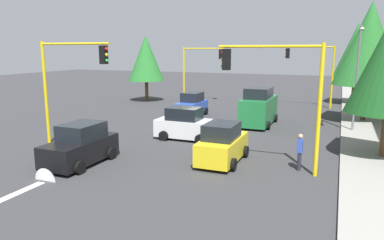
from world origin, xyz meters
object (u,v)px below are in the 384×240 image
Objects in this scene: tree_roadside_mid at (369,44)px; car_yellow at (222,144)px; delivery_van_green at (259,108)px; car_blue at (192,105)px; car_white at (187,125)px; traffic_signal_far_right at (199,63)px; traffic_signal_far_left at (313,64)px; street_lamp_curbside at (358,67)px; traffic_signal_near_left at (278,82)px; pedestrian_crossing at (300,151)px; traffic_signal_near_right at (69,73)px; tree_opposite_side at (146,58)px; tree_roadside_far at (357,51)px; car_black at (81,146)px.

car_yellow is (13.62, -6.89, -4.98)m from tree_roadside_mid.
delivery_van_green is 6.08m from car_blue.
delivery_van_green is at bearing 151.93° from car_white.
traffic_signal_far_right is 1.58× the size of car_blue.
street_lamp_curbside is (10.39, 3.48, 0.23)m from traffic_signal_far_left.
tree_roadside_mid reaches higher than traffic_signal_near_left.
traffic_signal_near_right is at bearing -87.44° from pedestrian_crossing.
car_white is at bearing -59.56° from street_lamp_curbside.
traffic_signal_near_right is 0.85× the size of tree_opposite_side.
tree_opposite_side reaches higher than delivery_van_green.
street_lamp_curbside is at bearing 55.12° from traffic_signal_far_right.
pedestrian_crossing is at bearing 3.04° from traffic_signal_far_left.
tree_roadside_mid is at bearing 2.86° from tree_roadside_far.
car_blue is 14.63m from pedestrian_crossing.
tree_roadside_mid is at bearing 169.67° from street_lamp_curbside.
traffic_signal_near_right is at bearing -13.21° from car_blue.
traffic_signal_far_left is 11.42m from traffic_signal_far_right.
car_yellow is 5.00m from car_white.
traffic_signal_near_right is at bearing -87.54° from car_yellow.
car_blue is at bearing -103.61° from delivery_van_green.
tree_roadside_mid is 2.47× the size of car_blue.
traffic_signal_near_right is 1.55× the size of car_white.
traffic_signal_far_right is 16.91m from tree_roadside_mid.
delivery_van_green is (10.02, -2.88, -2.84)m from traffic_signal_far_left.
traffic_signal_near_right reaches higher than car_black.
traffic_signal_near_right is 12.17m from car_blue.
tree_roadside_mid is (-4.39, 0.80, 1.52)m from street_lamp_curbside.
traffic_signal_near_left is at bearing -8.98° from tree_roadside_far.
car_blue is at bearing 17.13° from traffic_signal_far_right.
car_white is (7.41, 2.71, 0.00)m from car_blue.
delivery_van_green is 2.82× the size of pedestrian_crossing.
tree_roadside_far is at bearing 147.60° from traffic_signal_near_right.
traffic_signal_far_left is at bearing 163.97° from delivery_van_green.
tree_roadside_far is at bearing 135.08° from car_blue.
pedestrian_crossing is at bearing 45.51° from tree_opposite_side.
traffic_signal_far_left reaches higher than pedestrian_crossing.
traffic_signal_far_left is 12.70m from car_blue.
delivery_van_green is 9.61m from car_yellow.
traffic_signal_far_right is 21.73m from car_yellow.
traffic_signal_near_right reaches higher than car_blue.
car_yellow is (19.62, -2.62, -3.22)m from traffic_signal_far_left.
delivery_van_green is at bearing 76.39° from car_blue.
traffic_signal_far_left is 24.38m from car_black.
tree_roadside_far is at bearing 153.78° from car_white.
traffic_signal_near_right is 0.73× the size of tree_roadside_far.
tree_roadside_mid reaches higher than tree_roadside_far.
street_lamp_curbside reaches higher than traffic_signal_far_left.
tree_roadside_mid is 2.38× the size of car_yellow.
pedestrian_crossing is at bearing 107.13° from car_black.
street_lamp_curbside is 11.59m from car_yellow.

